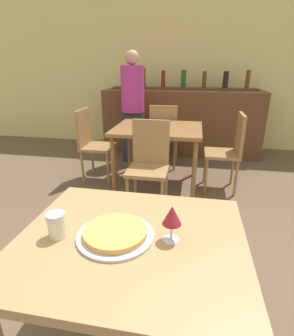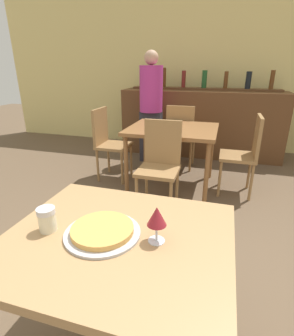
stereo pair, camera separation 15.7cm
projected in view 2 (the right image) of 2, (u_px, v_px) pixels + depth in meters
wall_back at (207, 68)px, 4.52m from camera, size 8.00×0.05×2.80m
dining_table_near at (118, 253)px, 1.14m from camera, size 0.96×0.82×0.75m
dining_table_far at (172, 134)px, 3.14m from camera, size 1.04×0.88×0.74m
bar_counter at (200, 123)px, 4.39m from camera, size 2.60×0.56×1.06m
bar_back_shelf at (202, 85)px, 4.30m from camera, size 2.39×0.24×0.35m
chair_far_side_front at (160, 160)px, 2.65m from camera, size 0.40×0.40×0.93m
chair_far_side_back at (181, 133)px, 3.73m from camera, size 0.40×0.40×0.93m
chair_far_side_left at (108, 139)px, 3.42m from camera, size 0.40×0.40×0.93m
chair_far_side_right at (246, 150)px, 2.96m from camera, size 0.40×0.40×0.93m
pizza_tray at (102, 231)px, 1.12m from camera, size 0.33×0.33×0.04m
cheese_shaker at (47, 219)px, 1.13m from camera, size 0.08×0.08×0.11m
person_standing at (151, 105)px, 3.93m from camera, size 0.34×0.34×1.64m
wine_glass at (157, 217)px, 1.04m from camera, size 0.08×0.08×0.16m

